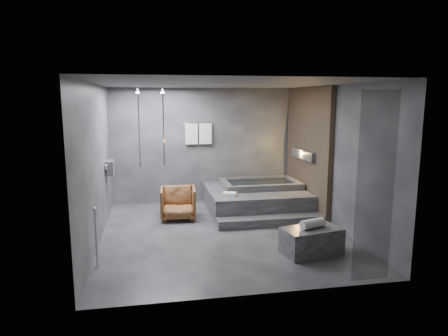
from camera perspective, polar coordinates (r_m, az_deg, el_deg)
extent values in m
plane|color=#29292B|center=(7.75, -0.28, -9.23)|extent=(5.00, 5.00, 0.00)
cube|color=#444446|center=(7.34, -0.30, 11.93)|extent=(4.50, 5.00, 0.04)
cube|color=#323236|center=(9.87, -2.84, 3.22)|extent=(4.50, 0.04, 2.80)
cube|color=#323236|center=(5.02, 4.75, -3.20)|extent=(4.50, 0.04, 2.80)
cube|color=#323236|center=(7.37, -17.79, 0.53)|extent=(0.04, 5.00, 2.80)
cube|color=#323236|center=(8.11, 15.56, 1.45)|extent=(0.04, 5.00, 2.80)
cube|color=#84694D|center=(9.22, 11.85, 2.56)|extent=(0.10, 2.40, 2.78)
cube|color=#FF9938|center=(9.20, 11.36, 1.94)|extent=(0.14, 1.20, 0.20)
cube|color=slate|center=(8.78, -15.97, 0.06)|extent=(0.16, 0.42, 0.30)
imported|color=beige|center=(8.68, -15.95, -0.34)|extent=(0.08, 0.08, 0.21)
imported|color=beige|center=(8.89, -15.82, -0.30)|extent=(0.07, 0.07, 0.15)
cylinder|color=silver|center=(9.29, -8.65, 5.81)|extent=(0.04, 0.04, 1.80)
cylinder|color=silver|center=(9.29, -12.06, 5.71)|extent=(0.04, 0.04, 1.80)
cylinder|color=silver|center=(9.74, -3.70, 6.38)|extent=(0.75, 0.02, 0.02)
cube|color=white|center=(9.72, -4.67, 4.88)|extent=(0.30, 0.06, 0.50)
cube|color=white|center=(9.76, -2.68, 4.92)|extent=(0.30, 0.06, 0.50)
cylinder|color=silver|center=(6.42, -17.79, -9.55)|extent=(0.04, 0.04, 0.90)
cube|color=black|center=(5.72, 20.79, -2.71)|extent=(0.55, 0.01, 2.60)
cube|color=#2D2D2F|center=(9.26, 4.56, -4.47)|extent=(2.20, 2.00, 0.50)
cube|color=#2D2D2F|center=(8.21, 6.68, -7.54)|extent=(2.20, 0.36, 0.18)
cube|color=#313133|center=(6.86, 12.39, -10.12)|extent=(1.04, 0.70, 0.43)
imported|color=#432310|center=(8.59, -6.58, -5.00)|extent=(0.78, 0.80, 0.68)
cylinder|color=white|center=(6.78, 12.53, -7.76)|extent=(0.46, 0.29, 0.16)
cube|color=silver|center=(8.49, 0.80, -3.76)|extent=(0.34, 0.30, 0.07)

